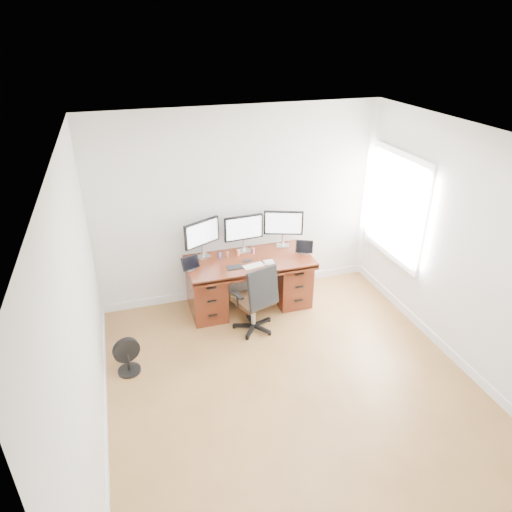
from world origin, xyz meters
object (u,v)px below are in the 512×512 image
object	(u,v)px
desk	(249,281)
office_chair	(256,309)
floor_fan	(127,357)
keyboard	(254,266)
monitor_center	(244,229)

from	to	relation	value
desk	office_chair	bearing A→B (deg)	-98.37
floor_fan	keyboard	xyz separation A→B (m)	(1.72, 0.70, 0.54)
office_chair	monitor_center	bearing A→B (deg)	65.38
office_chair	floor_fan	distance (m)	1.67
desk	keyboard	xyz separation A→B (m)	(-0.00, -0.23, 0.36)
office_chair	keyboard	size ratio (longest dim) A/B	3.51
monitor_center	desk	bearing A→B (deg)	-93.33
floor_fan	monitor_center	xyz separation A→B (m)	(1.72, 1.17, 0.87)
desk	monitor_center	xyz separation A→B (m)	(0.00, 0.24, 0.68)
office_chair	keyboard	bearing A→B (deg)	58.19
desk	office_chair	size ratio (longest dim) A/B	1.76
desk	floor_fan	xyz separation A→B (m)	(-1.72, -0.93, -0.18)
desk	keyboard	distance (m)	0.43
monitor_center	keyboard	world-z (taller)	monitor_center
floor_fan	keyboard	world-z (taller)	keyboard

